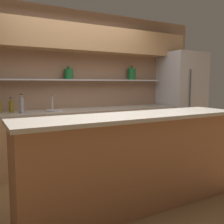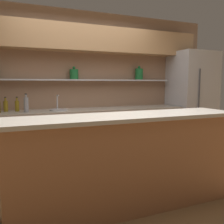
{
  "view_description": "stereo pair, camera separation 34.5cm",
  "coord_description": "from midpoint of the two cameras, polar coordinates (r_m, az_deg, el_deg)",
  "views": [
    {
      "loc": [
        -1.48,
        -2.59,
        1.35
      ],
      "look_at": [
        0.16,
        0.42,
        0.95
      ],
      "focal_mm": 40.0,
      "sensor_mm": 36.0,
      "label": 1
    },
    {
      "loc": [
        -1.17,
        -2.74,
        1.35
      ],
      "look_at": [
        0.16,
        0.42,
        0.95
      ],
      "focal_mm": 40.0,
      "sensor_mm": 36.0,
      "label": 2
    }
  ],
  "objects": [
    {
      "name": "back_counter_unit",
      "position": [
        4.19,
        -10.83,
        -5.81
      ],
      "size": [
        3.76,
        0.62,
        0.92
      ],
      "color": "tan",
      "rests_on": "ground_plane"
    },
    {
      "name": "ground_plane",
      "position": [
        3.27,
        -2.06,
        -17.82
      ],
      "size": [
        12.0,
        12.0,
        0.0
      ],
      "primitive_type": "plane",
      "color": "brown"
    },
    {
      "name": "sink_fixture",
      "position": [
        4.04,
        -15.49,
        0.57
      ],
      "size": [
        0.28,
        0.28,
        0.25
      ],
      "color": "#B7B7BC",
      "rests_on": "back_counter_unit"
    },
    {
      "name": "refrigerator",
      "position": [
        5.25,
        13.77,
        2.32
      ],
      "size": [
        0.79,
        0.73,
        1.96
      ],
      "color": "#B7B7BC",
      "rests_on": "ground_plane"
    },
    {
      "name": "back_wall_unit",
      "position": [
        4.41,
        -11.2,
        9.04
      ],
      "size": [
        5.2,
        0.44,
        2.6
      ],
      "color": "#937056",
      "rests_on": "ground_plane"
    },
    {
      "name": "island_counter",
      "position": [
        2.76,
        1.61,
        -11.09
      ],
      "size": [
        2.57,
        0.61,
        1.02
      ],
      "color": "#99603D",
      "rests_on": "ground_plane"
    },
    {
      "name": "bottle_oil_4",
      "position": [
        4.05,
        -24.38,
        1.14
      ],
      "size": [
        0.06,
        0.06,
        0.23
      ],
      "color": "olive",
      "rests_on": "back_counter_unit"
    },
    {
      "name": "bottle_spirit_0",
      "position": [
        3.9,
        -22.41,
        1.46
      ],
      "size": [
        0.07,
        0.07,
        0.28
      ],
      "color": "gray",
      "rests_on": "back_counter_unit"
    }
  ]
}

